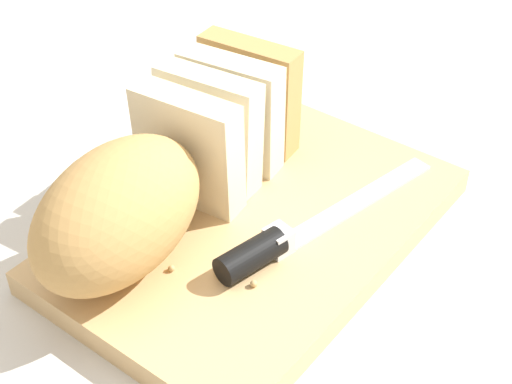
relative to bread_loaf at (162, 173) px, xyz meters
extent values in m
plane|color=beige|center=(0.05, -0.06, -0.08)|extent=(3.00, 3.00, 0.00)
cube|color=tan|center=(0.05, -0.06, -0.07)|extent=(0.36, 0.24, 0.02)
ellipsoid|color=tan|center=(-0.06, -0.01, 0.00)|extent=(0.18, 0.12, 0.11)
cube|color=beige|center=(0.04, 0.01, 0.00)|extent=(0.04, 0.10, 0.11)
cube|color=beige|center=(0.07, 0.01, 0.00)|extent=(0.05, 0.10, 0.11)
cube|color=beige|center=(0.11, 0.01, 0.00)|extent=(0.04, 0.10, 0.11)
cube|color=tan|center=(0.14, 0.02, 0.00)|extent=(0.04, 0.10, 0.11)
cube|color=silver|center=(0.12, -0.12, -0.05)|extent=(0.19, 0.06, 0.00)
cylinder|color=black|center=(0.00, -0.10, -0.04)|extent=(0.07, 0.04, 0.03)
cube|color=silver|center=(0.03, -0.10, -0.04)|extent=(0.02, 0.03, 0.02)
sphere|color=tan|center=(0.05, -0.04, -0.05)|extent=(0.00, 0.00, 0.00)
sphere|color=tan|center=(-0.02, -0.11, -0.05)|extent=(0.01, 0.01, 0.01)
sphere|color=tan|center=(-0.04, -0.05, -0.05)|extent=(0.01, 0.01, 0.01)
camera|label=1|loc=(-0.36, -0.38, 0.40)|focal=53.90mm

